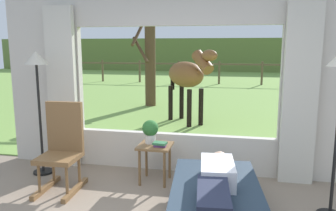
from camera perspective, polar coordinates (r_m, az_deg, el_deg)
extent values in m
cube|color=beige|center=(5.58, -19.83, 3.81)|extent=(1.15, 0.12, 2.55)
cube|color=beige|center=(4.90, 25.12, 2.67)|extent=(1.15, 0.12, 2.55)
cube|color=beige|center=(5.05, 1.07, -7.79)|extent=(2.90, 0.12, 0.55)
cube|color=beige|center=(4.84, 1.15, 16.00)|extent=(2.90, 0.12, 0.45)
cube|color=beige|center=(5.30, -17.47, 2.83)|extent=(0.44, 0.10, 2.40)
cube|color=beige|center=(4.70, 21.47, 1.74)|extent=(0.44, 0.10, 2.40)
cube|color=#759E47|center=(15.76, 8.44, 3.29)|extent=(36.00, 21.68, 0.02)
cube|color=olive|center=(25.49, 9.84, 8.45)|extent=(36.00, 2.00, 2.40)
cube|color=#233342|center=(3.54, 8.13, -15.00)|extent=(1.07, 1.78, 0.18)
cube|color=silver|center=(3.60, 8.37, -11.11)|extent=(0.40, 0.63, 0.22)
cube|color=#1E2338|center=(3.06, 7.66, -15.45)|extent=(0.35, 0.71, 0.18)
sphere|color=tan|center=(3.96, 8.72, -9.11)|extent=(0.20, 0.20, 0.20)
cube|color=brown|center=(4.48, -18.00, -8.43)|extent=(0.50, 0.50, 0.06)
cube|color=brown|center=(4.57, -17.04, -3.59)|extent=(0.48, 0.08, 0.68)
cube|color=brown|center=(4.71, -19.95, -12.94)|extent=(0.09, 0.68, 0.06)
cube|color=brown|center=(4.54, -15.40, -13.58)|extent=(0.09, 0.68, 0.06)
cylinder|color=brown|center=(4.48, -21.01, -11.38)|extent=(0.04, 0.04, 0.38)
cylinder|color=brown|center=(4.32, -16.78, -11.95)|extent=(0.04, 0.04, 0.38)
cylinder|color=brown|center=(4.78, -18.83, -9.92)|extent=(0.04, 0.04, 0.38)
cylinder|color=brown|center=(4.63, -14.82, -10.37)|extent=(0.04, 0.04, 0.38)
cube|color=brown|center=(4.54, -2.20, -6.84)|extent=(0.44, 0.44, 0.03)
cylinder|color=brown|center=(4.51, -4.84, -10.47)|extent=(0.04, 0.04, 0.49)
cylinder|color=brown|center=(4.43, -0.54, -10.82)|extent=(0.04, 0.04, 0.49)
cylinder|color=brown|center=(4.82, -3.68, -9.10)|extent=(0.04, 0.04, 0.49)
cylinder|color=brown|center=(4.74, 0.34, -9.39)|extent=(0.04, 0.04, 0.49)
cylinder|color=silver|center=(4.59, -3.00, -5.67)|extent=(0.14, 0.14, 0.12)
sphere|color=#2D6B2D|center=(4.55, -3.02, -3.85)|extent=(0.22, 0.22, 0.22)
cube|color=#59336B|center=(4.46, -1.34, -6.73)|extent=(0.16, 0.14, 0.03)
cube|color=#337247|center=(4.44, -1.40, -6.41)|extent=(0.19, 0.14, 0.03)
cylinder|color=black|center=(5.32, -20.32, -10.46)|extent=(0.28, 0.28, 0.03)
cylinder|color=black|center=(5.11, -20.84, -2.31)|extent=(0.04, 0.04, 1.57)
cone|color=beige|center=(5.01, -21.46, 7.53)|extent=(0.32, 0.32, 0.18)
cylinder|color=black|center=(3.94, 26.58, -5.93)|extent=(0.04, 0.04, 1.62)
ellipsoid|color=brown|center=(7.93, 2.98, 5.28)|extent=(1.24, 1.30, 0.60)
cylinder|color=brown|center=(7.35, 5.88, 7.32)|extent=(0.59, 0.62, 0.53)
ellipsoid|color=brown|center=(7.15, 7.03, 8.41)|extent=(0.47, 0.49, 0.24)
cube|color=black|center=(7.41, 5.52, 7.56)|extent=(0.34, 0.37, 0.32)
cylinder|color=black|center=(8.45, 0.77, 4.57)|extent=(0.14, 0.14, 0.55)
cylinder|color=black|center=(7.77, 5.59, -0.25)|extent=(0.11, 0.11, 0.85)
cylinder|color=black|center=(7.59, 3.62, -0.46)|extent=(0.11, 0.11, 0.85)
cylinder|color=black|center=(8.46, 2.31, 0.63)|extent=(0.11, 0.11, 0.85)
cylinder|color=black|center=(8.29, 0.44, 0.45)|extent=(0.11, 0.11, 0.85)
cylinder|color=#4C3823|center=(10.25, -3.02, 7.18)|extent=(0.32, 0.32, 2.60)
cylinder|color=#47331E|center=(10.04, -4.69, 9.39)|extent=(0.64, 0.56, 0.77)
cylinder|color=#47331E|center=(10.39, -5.12, 12.03)|extent=(0.19, 0.92, 0.77)
cylinder|color=#47331E|center=(10.09, -4.76, 14.68)|extent=(0.73, 0.68, 0.50)
cylinder|color=brown|center=(18.74, -16.69, 5.75)|extent=(0.10, 0.10, 1.10)
cylinder|color=brown|center=(17.88, -11.01, 5.80)|extent=(0.10, 0.10, 1.10)
cylinder|color=brown|center=(17.21, -4.82, 5.79)|extent=(0.10, 0.10, 1.10)
cylinder|color=brown|center=(16.75, 1.79, 5.71)|extent=(0.10, 0.10, 1.10)
cylinder|color=brown|center=(16.52, 8.66, 5.54)|extent=(0.10, 0.10, 1.10)
cylinder|color=brown|center=(16.54, 15.63, 5.29)|extent=(0.10, 0.10, 1.10)
cylinder|color=brown|center=(16.79, 22.47, 4.97)|extent=(0.10, 0.10, 1.10)
cube|color=brown|center=(16.50, 8.70, 6.92)|extent=(16.00, 0.06, 0.08)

